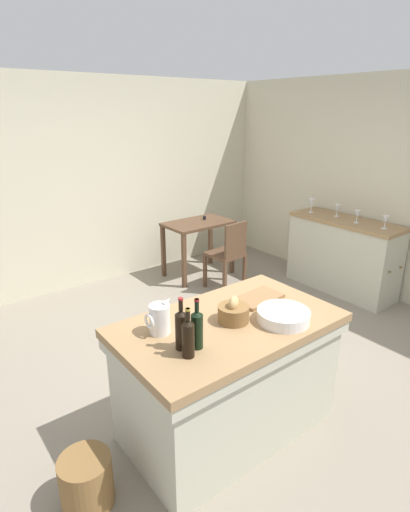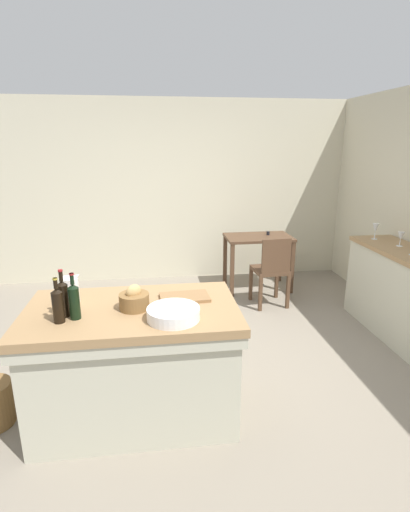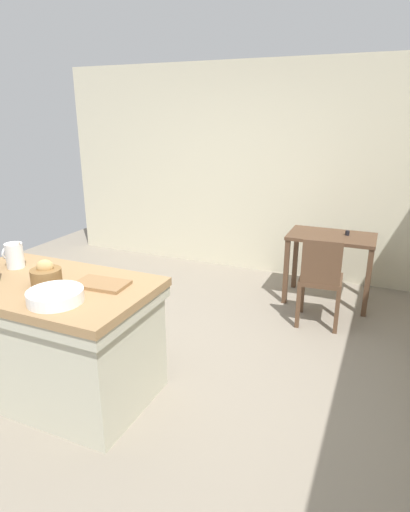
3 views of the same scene
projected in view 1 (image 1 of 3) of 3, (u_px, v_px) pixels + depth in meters
ground_plane at (225, 366)px, 3.69m from camera, size 6.76×6.76×0.00m
wall_back at (95, 184)px, 5.18m from camera, size 5.32×0.12×2.60m
wall_right at (396, 191)px, 4.74m from camera, size 0.12×5.20×2.60m
island_table at (228, 372)px, 2.83m from camera, size 1.49×0.88×0.88m
side_cabinet at (342, 255)px, 5.11m from camera, size 0.52×1.40×0.93m
writing_desk at (198, 231)px, 5.53m from camera, size 0.91×0.57×0.81m
wooden_chair at (228, 253)px, 5.12m from camera, size 0.43×0.43×0.90m
pitcher at (159, 319)px, 2.51m from camera, size 0.17×0.13×0.23m
wash_bowl at (283, 316)px, 2.67m from camera, size 0.35×0.35×0.08m
bread_basket at (233, 312)px, 2.66m from camera, size 0.21×0.21×0.18m
cutting_board at (258, 298)px, 2.99m from camera, size 0.37×0.24×0.02m
wine_bottle_dark at (197, 328)px, 2.35m from camera, size 0.07×0.07×0.31m
wine_bottle_amber at (181, 328)px, 2.34m from camera, size 0.07×0.07×0.33m
wine_bottle_green at (188, 337)px, 2.26m from camera, size 0.07×0.07×0.30m
wine_glass_far_left at (386, 220)px, 4.54m from camera, size 0.07×0.07×0.15m
wine_glass_left at (357, 214)px, 4.78m from camera, size 0.07×0.07×0.15m
wine_glass_middle at (337, 208)px, 5.07m from camera, size 0.07×0.07×0.15m
wine_glass_right at (312, 203)px, 5.26m from camera, size 0.07×0.07×0.18m
wicker_hamper at (86, 481)px, 2.35m from camera, size 0.31×0.31×0.32m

